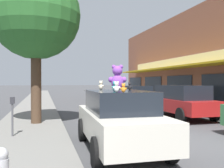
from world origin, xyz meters
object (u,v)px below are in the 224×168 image
teddy_bear_teal (115,86)px  parking_meter (12,111)px  teddy_bear_orange (123,88)px  parked_car_far_right (138,96)px  teddy_bear_black (130,86)px  teddy_bear_cream (101,85)px  teddy_bear_white (117,87)px  street_tree (36,15)px  plush_art_car (119,119)px  parked_car_far_center (181,100)px  teddy_bear_giant (117,78)px

teddy_bear_teal → parking_meter: bearing=1.9°
teddy_bear_orange → parked_car_far_right: teddy_bear_orange is taller
teddy_bear_black → teddy_bear_cream: bearing=32.5°
teddy_bear_white → street_tree: street_tree is taller
teddy_bear_white → street_tree: (-1.97, 5.46, 2.95)m
teddy_bear_cream → teddy_bear_teal: (0.07, -1.32, -0.01)m
plush_art_car → street_tree: 6.38m
parked_car_far_center → parking_meter: 8.48m
parked_car_far_right → parking_meter: size_ratio=3.18×
parking_meter → parked_car_far_right: bearing=49.4°
plush_art_car → teddy_bear_cream: teddy_bear_cream is taller
teddy_bear_giant → teddy_bear_white: (-0.41, -1.32, -0.23)m
street_tree → teddy_bear_giant: bearing=-60.0°
teddy_bear_black → parking_meter: 3.87m
teddy_bear_giant → teddy_bear_orange: teddy_bear_giant is taller
teddy_bear_white → teddy_bear_orange: teddy_bear_white is taller
teddy_bear_teal → parked_car_far_center: (5.16, 5.36, -0.85)m
plush_art_car → teddy_bear_teal: teddy_bear_teal is taller
parked_car_far_right → parked_car_far_center: bearing=-90.0°
teddy_bear_teal → teddy_bear_black: (0.79, 1.07, -0.01)m
teddy_bear_giant → teddy_bear_orange: (-0.29, -1.46, -0.26)m
teddy_bear_teal → street_tree: street_tree is taller
teddy_bear_teal → street_tree: bearing=-24.2°
teddy_bear_white → teddy_bear_cream: bearing=-62.9°
teddy_bear_teal → parked_car_far_center: teddy_bear_teal is taller
parking_meter → teddy_bear_white: bearing=-48.2°
teddy_bear_teal → plush_art_car: bearing=-80.1°
parked_car_far_center → teddy_bear_giant: bearing=-136.5°
teddy_bear_cream → teddy_bear_black: bearing=-140.9°
teddy_bear_white → teddy_bear_orange: (0.12, -0.15, -0.02)m
plush_art_car → street_tree: street_tree is taller
teddy_bear_teal → parked_car_far_right: teddy_bear_teal is taller
teddy_bear_teal → street_tree: 6.06m
plush_art_car → parking_meter: bearing=147.6°
teddy_bear_giant → teddy_bear_black: 0.66m
plush_art_car → teddy_bear_orange: size_ratio=20.52×
teddy_bear_orange → parked_car_far_center: teddy_bear_orange is taller
teddy_bear_white → teddy_bear_cream: size_ratio=0.92×
teddy_bear_cream → parked_car_far_right: teddy_bear_cream is taller
teddy_bear_teal → street_tree: (-2.10, 4.86, 2.95)m
street_tree → teddy_bear_teal: bearing=-66.6°
plush_art_car → teddy_bear_giant: teddy_bear_giant is taller
plush_art_car → teddy_bear_white: teddy_bear_white is taller
parked_car_far_right → parking_meter: bearing=-130.6°
street_tree → parking_meter: street_tree is taller
teddy_bear_giant → parked_car_far_right: size_ratio=0.18×
parking_meter → teddy_bear_teal: bearing=-40.5°
teddy_bear_cream → teddy_bear_black: size_ratio=1.21×
street_tree → parked_car_far_right: bearing=42.9°
parked_car_far_center → parking_meter: parked_car_far_center is taller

